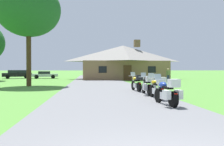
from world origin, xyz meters
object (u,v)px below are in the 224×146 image
object	(u,v)px
motorcycle_black_third_in_row	(147,85)
bystander_olive_shirt_near_lodge	(168,74)
tree_left_near	(28,2)
parked_silver_sedan_far_left	(45,75)
parked_black_suv_far_left	(17,74)
motorcycle_yellow_second_in_row	(157,88)
motorcycle_blue_nearest_to_camera	(168,92)
motorcycle_yellow_farthest_in_row	(137,83)

from	to	relation	value
motorcycle_black_third_in_row	bystander_olive_shirt_near_lodge	bearing A→B (deg)	66.63
motorcycle_black_third_in_row	tree_left_near	xyz separation A→B (m)	(-8.96, 9.15, 7.12)
parked_silver_sedan_far_left	parked_black_suv_far_left	bearing A→B (deg)	76.06
motorcycle_yellow_second_in_row	parked_black_suv_far_left	distance (m)	33.60
bystander_olive_shirt_near_lodge	tree_left_near	bearing A→B (deg)	3.07
motorcycle_blue_nearest_to_camera	motorcycle_yellow_second_in_row	bearing A→B (deg)	77.18
motorcycle_yellow_second_in_row	tree_left_near	bearing A→B (deg)	125.39
motorcycle_yellow_second_in_row	bystander_olive_shirt_near_lodge	size ratio (longest dim) A/B	1.25
motorcycle_black_third_in_row	parked_silver_sedan_far_left	world-z (taller)	motorcycle_black_third_in_row
motorcycle_yellow_second_in_row	motorcycle_yellow_farthest_in_row	bearing A→B (deg)	88.79
motorcycle_yellow_second_in_row	parked_black_suv_far_left	xyz separation A→B (m)	(-15.26, 29.93, 0.16)
parked_silver_sedan_far_left	motorcycle_black_third_in_row	bearing A→B (deg)	-167.52
bystander_olive_shirt_near_lodge	motorcycle_blue_nearest_to_camera	bearing A→B (deg)	56.38
motorcycle_blue_nearest_to_camera	tree_left_near	size ratio (longest dim) A/B	0.18
motorcycle_yellow_second_in_row	motorcycle_black_third_in_row	bearing A→B (deg)	87.13
tree_left_near	parked_black_suv_far_left	size ratio (longest dim) A/B	2.35
motorcycle_yellow_farthest_in_row	parked_black_suv_far_left	distance (m)	29.60
motorcycle_yellow_second_in_row	motorcycle_yellow_farthest_in_row	xyz separation A→B (m)	(-0.18, 4.46, 0.00)
tree_left_near	parked_silver_sedan_far_left	distance (m)	19.81
bystander_olive_shirt_near_lodge	tree_left_near	xyz separation A→B (m)	(-14.85, -4.96, 6.80)
bystander_olive_shirt_near_lodge	motorcycle_yellow_farthest_in_row	bearing A→B (deg)	47.08
motorcycle_yellow_second_in_row	motorcycle_yellow_farthest_in_row	world-z (taller)	same
motorcycle_blue_nearest_to_camera	tree_left_near	world-z (taller)	tree_left_near
motorcycle_yellow_second_in_row	parked_silver_sedan_far_left	world-z (taller)	motorcycle_yellow_second_in_row
motorcycle_black_third_in_row	motorcycle_yellow_farthest_in_row	size ratio (longest dim) A/B	1.00
motorcycle_yellow_farthest_in_row	tree_left_near	world-z (taller)	tree_left_near
motorcycle_black_third_in_row	bystander_olive_shirt_near_lodge	size ratio (longest dim) A/B	1.25
motorcycle_black_third_in_row	bystander_olive_shirt_near_lodge	world-z (taller)	bystander_olive_shirt_near_lodge
motorcycle_black_third_in_row	motorcycle_yellow_farthest_in_row	bearing A→B (deg)	92.92
bystander_olive_shirt_near_lodge	parked_black_suv_far_left	xyz separation A→B (m)	(-21.12, 13.86, -0.15)
parked_black_suv_far_left	parked_silver_sedan_far_left	world-z (taller)	parked_black_suv_far_left
motorcycle_blue_nearest_to_camera	parked_black_suv_far_left	world-z (taller)	parked_black_suv_far_left
motorcycle_blue_nearest_to_camera	motorcycle_black_third_in_row	distance (m)	4.33
motorcycle_yellow_farthest_in_row	bystander_olive_shirt_near_lodge	world-z (taller)	bystander_olive_shirt_near_lodge
motorcycle_blue_nearest_to_camera	motorcycle_yellow_second_in_row	distance (m)	2.38
motorcycle_blue_nearest_to_camera	motorcycle_black_third_in_row	xyz separation A→B (m)	(0.18, 4.33, 0.00)
motorcycle_yellow_second_in_row	motorcycle_yellow_farthest_in_row	distance (m)	4.47
motorcycle_yellow_farthest_in_row	bystander_olive_shirt_near_lodge	xyz separation A→B (m)	(6.05, 11.61, 0.31)
motorcycle_yellow_farthest_in_row	tree_left_near	distance (m)	13.12
motorcycle_yellow_second_in_row	motorcycle_black_third_in_row	distance (m)	1.96
motorcycle_yellow_farthest_in_row	parked_silver_sedan_far_left	xyz separation A→B (m)	(-10.56, 25.06, 0.02)
bystander_olive_shirt_near_lodge	parked_silver_sedan_far_left	size ratio (longest dim) A/B	0.38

